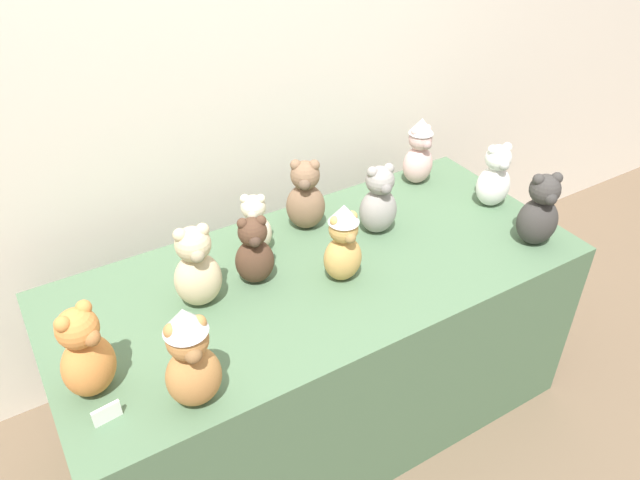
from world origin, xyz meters
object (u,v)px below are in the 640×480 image
(teddy_bear_sand, at_px, (197,269))
(teddy_bear_cream, at_px, (255,225))
(teddy_bear_honey, at_px, (343,244))
(teddy_bear_mocha, at_px, (305,197))
(teddy_bear_charcoal, at_px, (540,211))
(teddy_bear_ginger, at_px, (86,354))
(teddy_bear_caramel, at_px, (191,358))
(teddy_bear_snow, at_px, (495,177))
(teddy_bear_ash, at_px, (379,201))
(teddy_bear_cocoa, at_px, (254,252))
(teddy_bear_blush, at_px, (419,152))
(display_table, at_px, (320,347))

(teddy_bear_sand, distance_m, teddy_bear_cream, 0.30)
(teddy_bear_honey, xyz_separation_m, teddy_bear_mocha, (0.04, 0.31, -0.01))
(teddy_bear_sand, relative_size, teddy_bear_cream, 1.27)
(teddy_bear_mocha, relative_size, teddy_bear_charcoal, 0.99)
(teddy_bear_ginger, bearing_deg, teddy_bear_caramel, -67.88)
(teddy_bear_sand, xyz_separation_m, teddy_bear_mocha, (0.47, 0.19, -0.00))
(teddy_bear_ginger, height_order, teddy_bear_snow, teddy_bear_ginger)
(teddy_bear_ash, relative_size, teddy_bear_mocha, 0.98)
(teddy_bear_ash, height_order, teddy_bear_cream, teddy_bear_ash)
(teddy_bear_ash, relative_size, teddy_bear_cocoa, 1.10)
(teddy_bear_blush, height_order, teddy_bear_cream, teddy_bear_blush)
(teddy_bear_ash, xyz_separation_m, teddy_bear_cocoa, (-0.49, -0.03, -0.01))
(teddy_bear_sand, bearing_deg, display_table, -0.41)
(teddy_bear_blush, xyz_separation_m, teddy_bear_sand, (-1.01, -0.23, -0.00))
(teddy_bear_ginger, bearing_deg, display_table, -20.16)
(teddy_bear_ginger, relative_size, teddy_bear_cocoa, 1.15)
(teddy_bear_blush, xyz_separation_m, teddy_bear_charcoal, (0.08, -0.53, -0.01))
(teddy_bear_mocha, xyz_separation_m, teddy_bear_cocoa, (-0.28, -0.18, -0.01))
(teddy_bear_caramel, relative_size, teddy_bear_honey, 1.13)
(teddy_bear_ginger, bearing_deg, teddy_bear_ash, -17.92)
(teddy_bear_mocha, bearing_deg, teddy_bear_cream, -138.91)
(teddy_bear_ginger, distance_m, teddy_bear_blush, 1.42)
(teddy_bear_blush, height_order, teddy_bear_ash, teddy_bear_blush)
(teddy_bear_sand, bearing_deg, teddy_bear_snow, 5.46)
(teddy_bear_cocoa, height_order, teddy_bear_snow, teddy_bear_snow)
(teddy_bear_sand, height_order, teddy_bear_cocoa, teddy_bear_sand)
(teddy_bear_caramel, xyz_separation_m, teddy_bear_honey, (0.58, 0.22, -0.02))
(teddy_bear_ginger, height_order, teddy_bear_sand, teddy_bear_sand)
(teddy_bear_mocha, bearing_deg, teddy_bear_blush, 37.08)
(display_table, xyz_separation_m, teddy_bear_charcoal, (0.70, -0.24, 0.48))
(teddy_bear_blush, distance_m, teddy_bear_mocha, 0.54)
(teddy_bear_sand, relative_size, teddy_bear_mocha, 1.04)
(teddy_bear_caramel, xyz_separation_m, teddy_bear_cocoa, (0.34, 0.35, -0.04))
(teddy_bear_honey, bearing_deg, teddy_bear_cream, 124.68)
(teddy_bear_sand, xyz_separation_m, teddy_bear_cream, (0.26, 0.15, -0.03))
(teddy_bear_sand, distance_m, teddy_bear_snow, 1.14)
(teddy_bear_ash, bearing_deg, teddy_bear_snow, -1.15)
(display_table, height_order, teddy_bear_blush, teddy_bear_blush)
(teddy_bear_cocoa, bearing_deg, teddy_bear_blush, 31.63)
(teddy_bear_ginger, xyz_separation_m, teddy_bear_caramel, (0.21, -0.17, 0.02))
(teddy_bear_caramel, height_order, teddy_bear_ash, teddy_bear_caramel)
(teddy_bear_blush, xyz_separation_m, teddy_bear_snow, (0.13, -0.27, -0.02))
(teddy_bear_ash, xyz_separation_m, teddy_bear_mocha, (-0.20, 0.15, 0.00))
(teddy_bear_sand, xyz_separation_m, teddy_bear_snow, (1.14, -0.04, -0.01))
(teddy_bear_ash, distance_m, teddy_bear_sand, 0.67)
(teddy_bear_ash, bearing_deg, teddy_bear_mocha, 151.33)
(teddy_bear_ginger, height_order, teddy_bear_caramel, teddy_bear_caramel)
(teddy_bear_charcoal, bearing_deg, teddy_bear_ash, 163.38)
(teddy_bear_ash, height_order, teddy_bear_snow, teddy_bear_ash)
(teddy_bear_cream, bearing_deg, teddy_bear_blush, 37.02)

